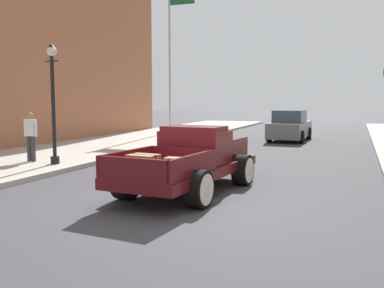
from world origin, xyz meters
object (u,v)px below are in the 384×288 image
hotrod_truck_maroon (193,160)px  car_background_grey (290,127)px  street_lamp_near (53,95)px  flagpole (173,42)px  pedestrian_sidewalk_left (31,134)px

hotrod_truck_maroon → car_background_grey: 13.83m
street_lamp_near → flagpole: size_ratio=0.42×
car_background_grey → street_lamp_near: (-5.74, -12.31, 1.62)m
pedestrian_sidewalk_left → flagpole: size_ratio=0.18×
hotrod_truck_maroon → pedestrian_sidewalk_left: 6.70m
flagpole → pedestrian_sidewalk_left: bearing=-87.3°
hotrod_truck_maroon → pedestrian_sidewalk_left: size_ratio=3.06×
street_lamp_near → flagpole: flagpole is taller
pedestrian_sidewalk_left → flagpole: flagpole is taller
pedestrian_sidewalk_left → flagpole: bearing=92.7°
street_lamp_near → flagpole: (-1.73, 13.69, 3.39)m
hotrod_truck_maroon → car_background_grey: size_ratio=1.16×
pedestrian_sidewalk_left → street_lamp_near: bearing=-8.7°
car_background_grey → street_lamp_near: size_ratio=1.13×
flagpole → car_background_grey: bearing=-10.5°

